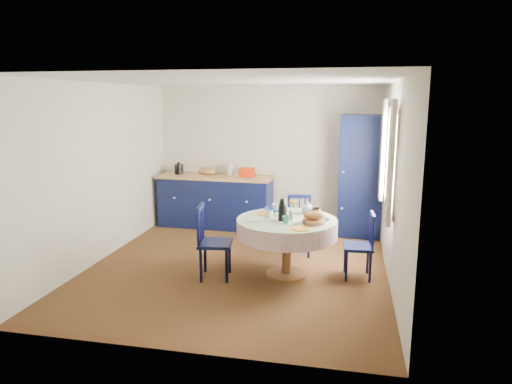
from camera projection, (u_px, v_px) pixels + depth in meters
floor at (239, 266)px, 6.33m from camera, size 4.50×4.50×0.00m
ceiling at (237, 81)px, 5.84m from camera, size 4.50×4.50×0.00m
wall_back at (268, 157)px, 8.24m from camera, size 4.00×0.02×2.50m
wall_left at (101, 172)px, 6.48m from camera, size 0.02×4.50×2.50m
wall_right at (393, 182)px, 5.69m from camera, size 0.02×4.50×2.50m
window at (389, 158)px, 5.93m from camera, size 0.10×1.74×1.45m
kitchen_counter at (215, 200)px, 8.24m from camera, size 2.10×0.72×1.17m
pantry_cabinet at (361, 176)px, 7.58m from camera, size 0.75×0.57×2.02m
dining_table at (287, 228)px, 5.82m from camera, size 1.28×1.28×1.06m
chair_left at (212, 241)px, 5.83m from camera, size 0.47×0.49×0.96m
chair_far at (299, 225)px, 6.76m from camera, size 0.42×0.40×0.87m
chair_right at (361, 245)px, 5.83m from camera, size 0.39×0.41×0.86m
mug_a at (269, 214)px, 5.86m from camera, size 0.11×0.11×0.09m
mug_b at (286, 220)px, 5.58m from camera, size 0.10×0.10×0.09m
mug_c at (316, 212)px, 5.98m from camera, size 0.12×0.12×0.10m
mug_d at (276, 207)px, 6.20m from camera, size 0.11×0.11×0.10m
cobalt_bowl at (275, 210)px, 6.10m from camera, size 0.28×0.28×0.07m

